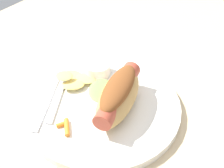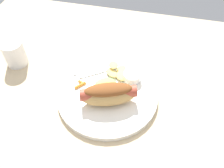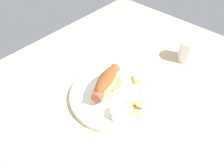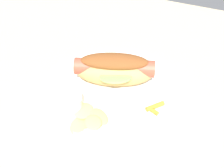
{
  "view_description": "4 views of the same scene",
  "coord_description": "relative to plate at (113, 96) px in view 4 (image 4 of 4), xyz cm",
  "views": [
    {
      "loc": [
        -35.42,
        -30.09,
        45.04
      ],
      "look_at": [
        -2.15,
        -1.66,
        6.14
      ],
      "focal_mm": 53.6,
      "sensor_mm": 36.0,
      "label": 1
    },
    {
      "loc": [
        6.69,
        -40.29,
        53.47
      ],
      "look_at": [
        -2.51,
        -0.02,
        5.05
      ],
      "focal_mm": 37.28,
      "sensor_mm": 36.0,
      "label": 2
    },
    {
      "loc": [
        35.82,
        33.23,
        56.4
      ],
      "look_at": [
        -3.64,
        -2.11,
        4.83
      ],
      "focal_mm": 38.86,
      "sensor_mm": 36.0,
      "label": 3
    },
    {
      "loc": [
        -19.22,
        36.93,
        40.26
      ],
      "look_at": [
        -4.02,
        0.75,
        5.19
      ],
      "focal_mm": 47.91,
      "sensor_mm": 36.0,
      "label": 4
    }
  ],
  "objects": [
    {
      "name": "knife",
      "position": [
        -6.11,
        8.36,
        0.98
      ],
      "size": [
        13.66,
        9.24,
        0.36
      ],
      "primitive_type": "cube",
      "rotation": [
        0.0,
        0.0,
        0.56
      ],
      "color": "silver",
      "rests_on": "plate"
    },
    {
      "name": "hot_dog",
      "position": [
        0.95,
        -2.79,
        4.2
      ],
      "size": [
        15.98,
        11.14,
        6.43
      ],
      "rotation": [
        0.0,
        0.0,
        0.33
      ],
      "color": "tan",
      "rests_on": "plate"
    },
    {
      "name": "sauce_ramekin",
      "position": [
        5.91,
        6.56,
        2.12
      ],
      "size": [
        5.09,
        5.09,
        2.64
      ],
      "primitive_type": "cylinder",
      "color": "white",
      "rests_on": "plate"
    },
    {
      "name": "chips_pile",
      "position": [
        1.21,
        8.22,
        1.69
      ],
      "size": [
        7.97,
        7.83,
        2.3
      ],
      "color": "#E6C966",
      "rests_on": "plate"
    },
    {
      "name": "carrot_garnish",
      "position": [
        -8.33,
        1.32,
        1.21
      ],
      "size": [
        2.98,
        3.28,
        0.85
      ],
      "color": "orange",
      "rests_on": "plate"
    },
    {
      "name": "ground_plane",
      "position": [
        3.68,
        0.7,
        -1.7
      ],
      "size": [
        120.0,
        90.0,
        1.8
      ],
      "primitive_type": "cube",
      "color": "tan"
    },
    {
      "name": "plate",
      "position": [
        0.0,
        0.0,
        0.0
      ],
      "size": [
        28.59,
        28.59,
        1.6
      ],
      "primitive_type": "cylinder",
      "color": "white",
      "rests_on": "ground_plane"
    },
    {
      "name": "fork",
      "position": [
        -4.05,
        7.57,
        1.0
      ],
      "size": [
        12.48,
        8.91,
        0.4
      ],
      "rotation": [
        0.0,
        0.0,
        0.59
      ],
      "color": "silver",
      "rests_on": "plate"
    }
  ]
}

